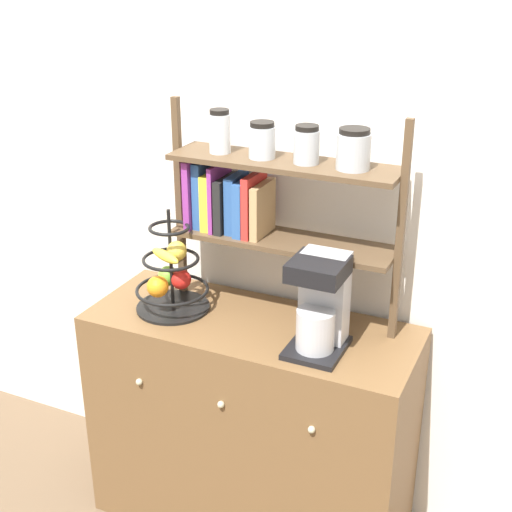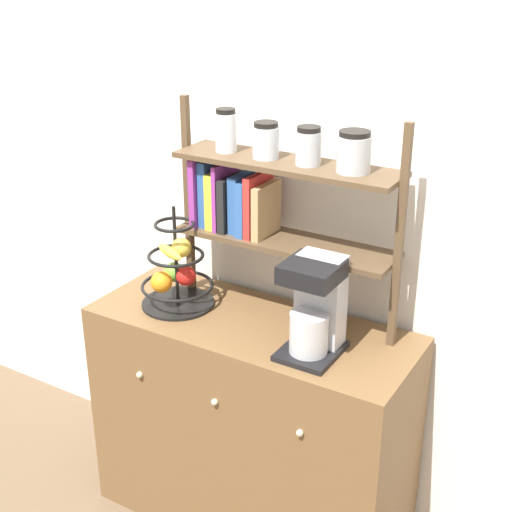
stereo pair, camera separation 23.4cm
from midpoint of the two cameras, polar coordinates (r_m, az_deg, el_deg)
name	(u,v)px [view 1 (the left image)]	position (r m, az deg, el deg)	size (l,w,h in m)	color
wall_back	(283,178)	(2.51, -0.51, 6.25)	(7.00, 0.05, 2.60)	silver
sideboard	(251,425)	(2.69, -2.96, -13.44)	(1.15, 0.47, 0.85)	brown
coffee_maker	(320,303)	(2.24, 2.21, -3.88)	(0.18, 0.21, 0.32)	black
fruit_stand	(171,277)	(2.53, -9.47, -1.77)	(0.26, 0.26, 0.38)	black
shelf_hutch	(262,190)	(2.38, -2.37, 5.25)	(0.82, 0.20, 0.73)	brown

